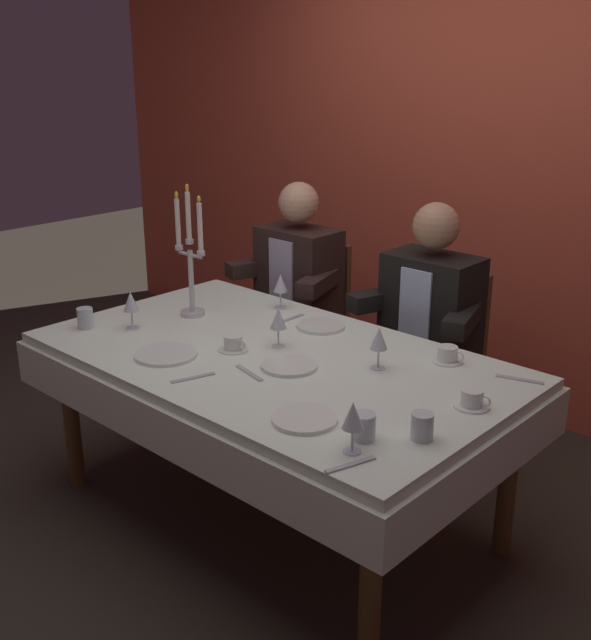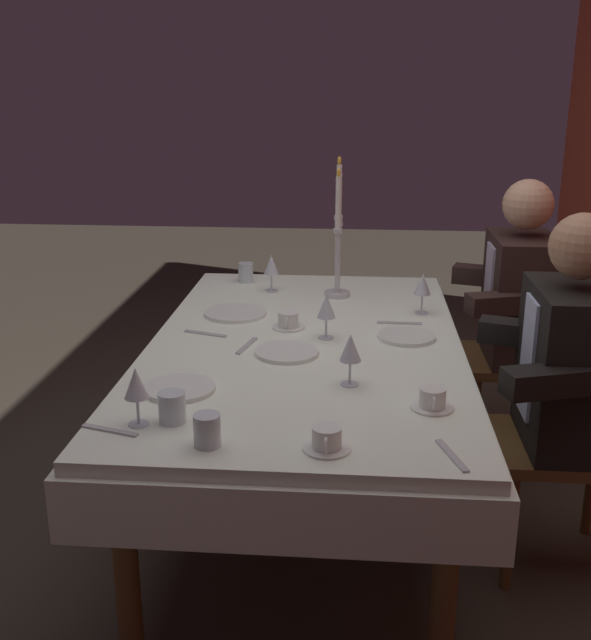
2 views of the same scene
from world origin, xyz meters
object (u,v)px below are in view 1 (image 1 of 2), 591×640
candelabra (190,263)px  dinner_plate_1 (166,354)px  wine_glass_4 (379,340)px  wine_glass_1 (281,284)px  dinner_plate_3 (304,419)px  wine_glass_0 (353,417)px  dining_table (273,382)px  coffee_cup_2 (234,344)px  seated_diner_1 (432,311)px  wine_glass_3 (131,303)px  dinner_plate_2 (321,326)px  wine_glass_2 (278,319)px  water_tumbler_2 (364,426)px  coffee_cup_0 (472,399)px  seated_diner_0 (299,277)px  dinner_plate_0 (289,365)px  coffee_cup_1 (448,355)px  water_tumbler_0 (422,426)px  water_tumbler_1 (85,318)px

candelabra → dinner_plate_1: 0.55m
wine_glass_4 → wine_glass_1: bearing=160.4°
dinner_plate_3 → wine_glass_4: wine_glass_4 is taller
candelabra → wine_glass_0: (1.32, -0.50, -0.13)m
dining_table → coffee_cup_2: coffee_cup_2 is taller
coffee_cup_2 → seated_diner_1: bearing=72.4°
wine_glass_3 → dinner_plate_1: bearing=-16.0°
dinner_plate_2 → wine_glass_1: (-0.31, 0.08, 0.11)m
wine_glass_0 → wine_glass_4: bearing=120.2°
wine_glass_2 → coffee_cup_2: bearing=-126.0°
coffee_cup_2 → water_tumbler_2: bearing=-15.9°
wine_glass_1 → coffee_cup_0: bearing=-15.1°
dining_table → seated_diner_0: size_ratio=1.56×
candelabra → dinner_plate_3: bearing=-22.2°
dinner_plate_0 → coffee_cup_2: (-0.28, -0.02, 0.02)m
dinner_plate_0 → seated_diner_1: 0.94m
wine_glass_4 → seated_diner_0: seated_diner_0 is taller
wine_glass_4 → wine_glass_3: bearing=-161.0°
candelabra → coffee_cup_1: (1.15, 0.31, -0.22)m
dining_table → dinner_plate_0: size_ratio=8.91×
candelabra → dinner_plate_2: bearing=26.5°
wine_glass_1 → wine_glass_2: size_ratio=1.00×
wine_glass_3 → wine_glass_2: bearing=23.5°
dinner_plate_0 → water_tumbler_0: size_ratio=2.56×
wine_glass_3 → coffee_cup_0: size_ratio=1.24×
candelabra → wine_glass_4: bearing=4.0°
water_tumbler_1 → wine_glass_2: bearing=27.9°
wine_glass_4 → water_tumbler_2: 0.57m
dining_table → dinner_plate_1: bearing=-134.4°
dinner_plate_1 → wine_glass_0: 1.02m
dinner_plate_2 → wine_glass_0: wine_glass_0 is taller
wine_glass_0 → water_tumbler_1: size_ratio=1.83×
dinner_plate_3 → wine_glass_1: size_ratio=1.32×
wine_glass_2 → dinner_plate_2: bearing=94.8°
water_tumbler_2 → seated_diner_0: seated_diner_0 is taller
dinner_plate_3 → coffee_cup_1: bearing=84.8°
wine_glass_3 → coffee_cup_2: wine_glass_3 is taller
candelabra → coffee_cup_2: size_ratio=4.48×
wine_glass_0 → wine_glass_4: same height
dinner_plate_3 → water_tumbler_2: (0.22, 0.03, 0.04)m
wine_glass_0 → water_tumbler_0: 0.25m
wine_glass_1 → seated_diner_1: size_ratio=0.13×
dinner_plate_1 → wine_glass_2: (0.25, 0.37, 0.11)m
candelabra → wine_glass_4: 1.00m
water_tumbler_0 → water_tumbler_1: 1.63m
wine_glass_2 → coffee_cup_2: 0.20m
coffee_cup_0 → coffee_cup_1: 0.40m
dinner_plate_2 → coffee_cup_1: (0.61, 0.04, 0.02)m
dinner_plate_2 → wine_glass_1: bearing=166.3°
wine_glass_4 → coffee_cup_0: wine_glass_4 is taller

